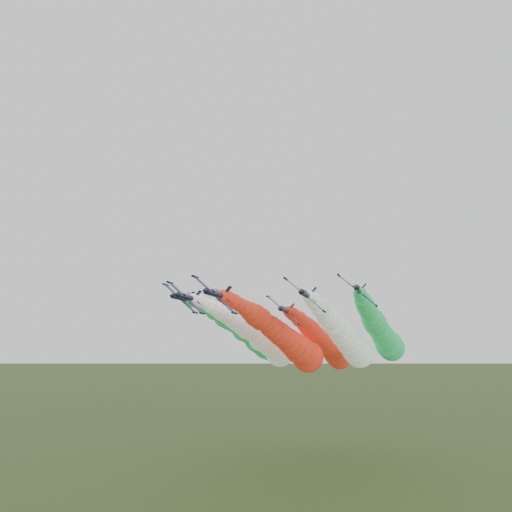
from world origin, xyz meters
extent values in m
cylinder|color=#111435|center=(3.04, -9.25, 38.49)|extent=(1.48, 8.58, 1.48)
cone|color=#111435|center=(3.04, -14.30, 38.49)|extent=(1.35, 1.72, 1.35)
cone|color=black|center=(3.04, -4.58, 38.49)|extent=(1.35, 0.86, 1.35)
ellipsoid|color=black|center=(3.29, -11.16, 38.78)|extent=(0.96, 1.79, 0.95)
cube|color=#111435|center=(2.95, -9.44, 38.38)|extent=(6.94, 1.81, 6.14)
cylinder|color=#111435|center=(-0.49, -9.44, 41.41)|extent=(0.59, 2.48, 0.59)
cylinder|color=#111435|center=(6.38, -9.44, 35.36)|extent=(0.59, 2.48, 0.59)
cube|color=#111435|center=(3.76, -5.63, 39.31)|extent=(1.55, 1.43, 1.73)
cube|color=#111435|center=(3.13, -5.63, 38.60)|extent=(2.78, 1.05, 2.47)
sphere|color=red|center=(3.04, -5.91, 38.49)|extent=(2.15, 2.15, 2.15)
sphere|color=red|center=(3.06, -2.73, 38.38)|extent=(2.72, 2.72, 2.72)
sphere|color=red|center=(3.12, 0.46, 38.14)|extent=(2.79, 2.79, 2.79)
sphere|color=red|center=(3.22, 3.64, 37.82)|extent=(2.79, 2.79, 2.79)
sphere|color=red|center=(3.36, 6.83, 37.42)|extent=(3.14, 3.14, 3.14)
sphere|color=red|center=(3.54, 10.01, 36.96)|extent=(3.89, 3.89, 3.89)
sphere|color=red|center=(3.75, 13.20, 36.44)|extent=(4.67, 4.67, 4.67)
sphere|color=red|center=(4.01, 16.38, 35.87)|extent=(4.82, 4.82, 4.82)
sphere|color=red|center=(4.31, 19.57, 35.24)|extent=(4.14, 4.14, 4.14)
sphere|color=red|center=(4.65, 22.75, 34.57)|extent=(4.92, 4.92, 4.92)
sphere|color=red|center=(5.02, 25.94, 33.85)|extent=(5.19, 5.19, 5.19)
sphere|color=red|center=(5.44, 29.13, 33.09)|extent=(5.53, 5.53, 5.53)
sphere|color=red|center=(5.90, 32.31, 32.28)|extent=(5.61, 5.61, 5.61)
sphere|color=red|center=(6.39, 35.50, 31.43)|extent=(6.14, 6.14, 6.14)
sphere|color=red|center=(6.93, 38.68, 30.54)|extent=(6.59, 6.59, 6.59)
sphere|color=red|center=(7.50, 41.87, 29.61)|extent=(7.42, 7.42, 7.42)
sphere|color=red|center=(8.12, 45.05, 28.65)|extent=(7.11, 7.11, 7.11)
sphere|color=red|center=(8.77, 48.24, 27.65)|extent=(8.36, 8.36, 8.36)
cylinder|color=#111435|center=(-7.31, 3.45, 39.48)|extent=(1.48, 8.58, 1.48)
cone|color=#111435|center=(-7.31, -1.61, 39.48)|extent=(1.35, 1.72, 1.35)
cone|color=black|center=(-7.31, 8.12, 39.48)|extent=(1.35, 0.86, 1.35)
ellipsoid|color=black|center=(-7.05, 1.54, 39.76)|extent=(0.96, 1.79, 0.95)
cube|color=#111435|center=(-7.40, 3.25, 39.37)|extent=(6.94, 1.81, 6.14)
cylinder|color=#111435|center=(-10.83, 3.25, 42.40)|extent=(0.59, 2.48, 0.59)
cylinder|color=#111435|center=(-3.97, 3.25, 36.34)|extent=(0.59, 2.48, 0.59)
cube|color=#111435|center=(-6.58, 7.07, 40.30)|extent=(1.55, 1.43, 1.73)
cube|color=#111435|center=(-7.21, 7.07, 39.58)|extent=(2.78, 1.05, 2.47)
sphere|color=white|center=(-7.31, 6.78, 39.48)|extent=(2.16, 2.16, 2.16)
sphere|color=white|center=(-7.29, 9.97, 39.36)|extent=(2.67, 2.67, 2.67)
sphere|color=white|center=(-7.23, 13.15, 39.12)|extent=(2.49, 2.49, 2.49)
sphere|color=white|center=(-7.13, 16.34, 38.80)|extent=(3.13, 3.13, 3.13)
sphere|color=white|center=(-6.99, 19.52, 38.41)|extent=(3.37, 3.37, 3.37)
sphere|color=white|center=(-6.81, 22.71, 37.95)|extent=(4.06, 4.06, 4.06)
sphere|color=white|center=(-6.59, 25.89, 37.43)|extent=(4.02, 4.02, 4.02)
sphere|color=white|center=(-6.33, 29.08, 36.86)|extent=(4.45, 4.45, 4.45)
sphere|color=white|center=(-6.04, 32.26, 36.23)|extent=(4.80, 4.80, 4.80)
sphere|color=white|center=(-5.70, 35.45, 35.56)|extent=(5.07, 5.07, 5.07)
sphere|color=white|center=(-5.32, 38.64, 34.84)|extent=(5.53, 5.53, 5.53)
sphere|color=white|center=(-4.91, 41.82, 34.07)|extent=(5.07, 5.07, 5.07)
sphere|color=white|center=(-4.45, 45.01, 33.27)|extent=(5.32, 5.32, 5.32)
sphere|color=white|center=(-3.95, 48.19, 32.42)|extent=(6.90, 6.90, 6.90)
sphere|color=white|center=(-3.42, 51.38, 31.53)|extent=(6.34, 6.34, 6.34)
sphere|color=white|center=(-2.84, 54.56, 30.60)|extent=(6.60, 6.60, 6.60)
sphere|color=white|center=(-2.23, 57.75, 29.63)|extent=(6.78, 6.78, 6.78)
sphere|color=white|center=(-1.57, 60.93, 28.63)|extent=(8.41, 8.41, 8.41)
cylinder|color=#111435|center=(15.75, 3.13, 39.36)|extent=(1.48, 8.58, 1.48)
cone|color=#111435|center=(15.75, -1.92, 39.36)|extent=(1.35, 1.72, 1.35)
cone|color=black|center=(15.75, 7.80, 39.36)|extent=(1.35, 0.86, 1.35)
ellipsoid|color=black|center=(16.00, 1.22, 39.64)|extent=(0.96, 1.79, 0.95)
cube|color=#111435|center=(15.66, 2.94, 39.25)|extent=(6.94, 1.81, 6.14)
cylinder|color=#111435|center=(12.22, 2.94, 42.27)|extent=(0.59, 2.48, 0.59)
cylinder|color=#111435|center=(19.09, 2.94, 36.22)|extent=(0.59, 2.48, 0.59)
cube|color=#111435|center=(16.47, 6.75, 40.18)|extent=(1.55, 1.43, 1.73)
cube|color=#111435|center=(15.84, 6.75, 39.46)|extent=(2.78, 1.05, 2.47)
sphere|color=white|center=(15.75, 6.46, 39.36)|extent=(2.29, 2.29, 2.29)
sphere|color=white|center=(15.77, 9.65, 39.24)|extent=(2.73, 2.73, 2.73)
sphere|color=white|center=(15.83, 12.83, 39.00)|extent=(3.25, 3.25, 3.25)
sphere|color=white|center=(15.93, 16.02, 38.68)|extent=(2.97, 2.97, 2.97)
sphere|color=white|center=(16.07, 19.21, 38.28)|extent=(3.93, 3.93, 3.93)
sphere|color=white|center=(16.25, 22.39, 37.83)|extent=(3.84, 3.84, 3.84)
sphere|color=white|center=(16.46, 25.58, 37.31)|extent=(4.40, 4.40, 4.40)
sphere|color=white|center=(16.72, 28.76, 36.73)|extent=(5.02, 5.02, 5.02)
sphere|color=white|center=(17.02, 31.95, 36.11)|extent=(4.44, 4.44, 4.44)
sphere|color=white|center=(17.36, 35.13, 35.44)|extent=(5.68, 5.68, 5.68)
sphere|color=white|center=(17.73, 38.32, 34.72)|extent=(5.22, 5.22, 5.22)
sphere|color=white|center=(18.15, 41.50, 33.95)|extent=(6.06, 6.06, 6.06)
sphere|color=white|center=(18.61, 44.69, 33.14)|extent=(6.55, 6.55, 6.55)
sphere|color=white|center=(19.10, 47.87, 32.30)|extent=(6.53, 6.53, 6.53)
sphere|color=white|center=(19.64, 51.06, 31.41)|extent=(7.20, 7.20, 7.20)
sphere|color=white|center=(20.21, 54.24, 30.48)|extent=(7.25, 7.25, 7.25)
sphere|color=white|center=(20.83, 57.43, 29.51)|extent=(7.98, 7.98, 7.98)
sphere|color=white|center=(21.48, 60.62, 28.51)|extent=(8.33, 8.33, 8.33)
cylinder|color=#111435|center=(-12.08, 11.71, 40.25)|extent=(1.48, 8.58, 1.48)
cone|color=#111435|center=(-12.08, 6.66, 40.25)|extent=(1.35, 1.72, 1.35)
cone|color=black|center=(-12.08, 16.38, 40.25)|extent=(1.35, 0.86, 1.35)
ellipsoid|color=black|center=(-11.83, 9.81, 40.53)|extent=(0.96, 1.79, 0.95)
cube|color=#111435|center=(-12.18, 11.52, 40.14)|extent=(6.94, 1.81, 6.14)
cylinder|color=#111435|center=(-15.61, 11.52, 43.16)|extent=(0.59, 2.48, 0.59)
cylinder|color=#111435|center=(-8.75, 11.52, 37.11)|extent=(0.59, 2.48, 0.59)
cube|color=#111435|center=(-11.36, 15.33, 41.07)|extent=(1.55, 1.43, 1.73)
cube|color=#111435|center=(-11.99, 15.33, 40.35)|extent=(2.78, 1.05, 2.47)
sphere|color=green|center=(-12.08, 15.05, 40.25)|extent=(2.31, 2.31, 2.31)
sphere|color=green|center=(-12.06, 18.23, 40.13)|extent=(2.59, 2.59, 2.59)
sphere|color=green|center=(-12.00, 21.42, 39.89)|extent=(2.64, 2.64, 2.64)
sphere|color=green|center=(-11.91, 24.60, 39.57)|extent=(3.33, 3.33, 3.33)
sphere|color=green|center=(-11.77, 27.79, 39.17)|extent=(3.04, 3.04, 3.04)
sphere|color=green|center=(-11.59, 30.98, 38.71)|extent=(4.11, 4.11, 4.11)
sphere|color=green|center=(-11.37, 34.16, 38.20)|extent=(3.77, 3.77, 3.77)
sphere|color=green|center=(-11.11, 37.35, 37.62)|extent=(5.10, 5.10, 5.10)
sphere|color=green|center=(-10.81, 40.53, 37.00)|extent=(4.96, 4.96, 4.96)
sphere|color=green|center=(-10.48, 43.72, 36.32)|extent=(4.65, 4.65, 4.65)
sphere|color=green|center=(-10.10, 46.90, 35.60)|extent=(4.75, 4.75, 4.75)
sphere|color=green|center=(-9.68, 50.09, 34.84)|extent=(6.13, 6.13, 6.13)
sphere|color=green|center=(-9.23, 53.27, 34.03)|extent=(5.64, 5.64, 5.64)
sphere|color=green|center=(-8.73, 56.46, 33.18)|extent=(5.91, 5.91, 5.91)
sphere|color=green|center=(-8.20, 59.64, 32.30)|extent=(7.31, 7.31, 7.31)
sphere|color=green|center=(-7.62, 62.83, 31.37)|extent=(7.32, 7.32, 7.32)
sphere|color=green|center=(-7.00, 66.02, 30.40)|extent=(7.81, 7.81, 7.81)
sphere|color=green|center=(-6.35, 69.20, 29.40)|extent=(7.02, 7.02, 7.02)
cylinder|color=#111435|center=(24.57, 11.08, 40.77)|extent=(1.48, 8.58, 1.48)
cone|color=#111435|center=(24.57, 6.02, 40.77)|extent=(1.35, 1.72, 1.35)
cone|color=black|center=(24.57, 15.75, 40.77)|extent=(1.35, 0.86, 1.35)
ellipsoid|color=black|center=(24.82, 9.17, 41.06)|extent=(0.96, 1.79, 0.95)
cube|color=#111435|center=(24.48, 10.89, 40.67)|extent=(6.94, 1.81, 6.14)
cylinder|color=#111435|center=(21.05, 10.89, 43.69)|extent=(0.59, 2.48, 0.59)
cylinder|color=#111435|center=(27.91, 10.89, 37.64)|extent=(0.59, 2.48, 0.59)
cube|color=#111435|center=(25.30, 14.70, 41.59)|extent=(1.55, 1.43, 1.73)
cube|color=#111435|center=(24.67, 14.70, 40.88)|extent=(2.78, 1.05, 2.47)
sphere|color=green|center=(24.57, 14.41, 40.77)|extent=(2.15, 2.15, 2.15)
sphere|color=green|center=(24.59, 17.60, 40.66)|extent=(2.73, 2.73, 2.73)
sphere|color=green|center=(24.65, 20.78, 40.42)|extent=(2.69, 2.69, 2.69)
sphere|color=green|center=(24.75, 23.97, 40.10)|extent=(3.59, 3.59, 3.59)
sphere|color=green|center=(24.89, 27.15, 39.70)|extent=(3.86, 3.86, 3.86)
sphere|color=green|center=(25.07, 30.34, 39.24)|extent=(4.31, 4.31, 4.31)
sphere|color=green|center=(25.29, 33.52, 38.72)|extent=(4.41, 4.41, 4.41)
sphere|color=green|center=(25.55, 36.71, 38.15)|extent=(4.11, 4.11, 4.11)
sphere|color=green|center=(25.84, 39.89, 37.53)|extent=(5.02, 5.02, 5.02)
sphere|color=green|center=(26.18, 43.08, 36.85)|extent=(5.64, 5.64, 5.64)
sphere|color=green|center=(26.56, 46.27, 36.13)|extent=(6.02, 6.02, 6.02)
sphere|color=green|center=(26.97, 49.45, 35.37)|extent=(5.22, 5.22, 5.22)
sphere|color=green|center=(27.43, 52.64, 34.56)|extent=(5.79, 5.79, 5.79)
sphere|color=green|center=(27.93, 55.82, 33.71)|extent=(5.99, 5.99, 5.99)
sphere|color=green|center=(28.46, 59.01, 32.82)|extent=(6.58, 6.58, 6.58)
sphere|color=green|center=(29.04, 62.19, 31.89)|extent=(6.41, 6.41, 6.41)
sphere|color=green|center=(29.65, 65.38, 30.93)|extent=(7.80, 7.80, 7.80)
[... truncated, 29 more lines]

